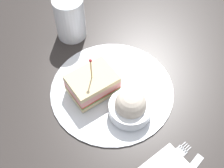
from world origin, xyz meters
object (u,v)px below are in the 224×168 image
at_px(coleslaw_bowl, 130,106).
at_px(fork, 172,159).
at_px(sandwich_half_center, 92,84).
at_px(drink_glass, 70,19).
at_px(plate, 112,90).

bearing_deg(coleslaw_bowl, fork, -23.09).
bearing_deg(coleslaw_bowl, sandwich_half_center, 174.20).
bearing_deg(sandwich_half_center, coleslaw_bowl, -5.80).
relative_size(coleslaw_bowl, drink_glass, 0.81).
bearing_deg(sandwich_half_center, fork, -15.66).
relative_size(drink_glass, fork, 0.93).
bearing_deg(fork, coleslaw_bowl, 156.91).
height_order(plate, fork, plate).
bearing_deg(fork, sandwich_half_center, 164.34).
xyz_separation_m(drink_glass, fork, (0.37, -0.20, -0.05)).
bearing_deg(plate, sandwich_half_center, -146.35).
distance_m(sandwich_half_center, fork, 0.24).
bearing_deg(plate, drink_glass, 149.06).
height_order(plate, drink_glass, drink_glass).
bearing_deg(fork, drink_glass, 152.04).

